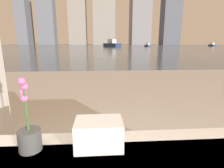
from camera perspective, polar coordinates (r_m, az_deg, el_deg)
The scene contains 9 objects.
potted_orchid at distance 1.09m, azimuth -25.43°, elevation -14.56°, with size 0.12×0.12×0.41m.
towel_stack at distance 1.03m, azimuth -4.29°, elevation -15.82°, with size 0.27×0.18×0.16m.
harbor_water at distance 61.94m, azimuth -3.88°, elevation 12.21°, with size 180.00×110.00×0.01m.
harbor_boat_0 at distance 50.27m, azimuth -0.02°, elevation 12.87°, with size 4.86×5.87×2.16m.
harbor_boat_1 at distance 71.56m, azimuth 29.92°, elevation 11.00°, with size 1.16×3.25×1.21m.
harbor_boat_2 at distance 55.65m, azimuth 11.63°, elevation 12.25°, with size 1.48×3.00×1.08m.
skyline_tower_0 at distance 127.48m, azimuth -26.70°, elevation 17.44°, with size 6.60×11.46×26.77m.
skyline_tower_1 at distance 123.34m, azimuth -20.60°, elevation 19.15°, with size 10.21×8.28×31.00m.
skyline_tower_3 at distance 120.06m, azimuth -2.72°, elevation 23.96°, with size 13.59×12.89×46.90m.
Camera 1 is at (-0.07, 0.07, 1.10)m, focal length 28.00 mm.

